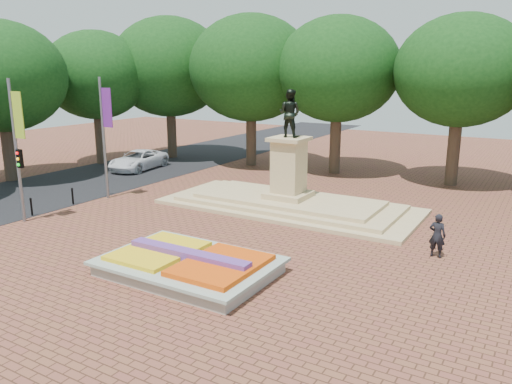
{
  "coord_description": "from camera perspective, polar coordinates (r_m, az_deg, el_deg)",
  "views": [
    {
      "loc": [
        12.0,
        -15.57,
        7.38
      ],
      "look_at": [
        1.19,
        2.54,
        2.2
      ],
      "focal_mm": 35.0,
      "sensor_mm": 36.0,
      "label": 1
    }
  ],
  "objects": [
    {
      "name": "tree_row_street",
      "position": [
        37.45,
        -26.97,
        10.82
      ],
      "size": [
        8.4,
        25.4,
        9.98
      ],
      "color": "#3A2C1F",
      "rests_on": "ground"
    },
    {
      "name": "flower_bed",
      "position": [
        18.8,
        -7.63,
        -8.2
      ],
      "size": [
        6.3,
        4.3,
        0.91
      ],
      "color": "gray",
      "rests_on": "ground"
    },
    {
      "name": "van",
      "position": [
        38.88,
        -13.31,
        3.57
      ],
      "size": [
        3.08,
        5.5,
        1.45
      ],
      "primitive_type": "imported",
      "rotation": [
        0.0,
        0.0,
        0.13
      ],
      "color": "silver",
      "rests_on": "ground"
    },
    {
      "name": "banner_poles",
      "position": [
        26.51,
        -26.17,
        4.79
      ],
      "size": [
        0.88,
        11.17,
        7.0
      ],
      "color": "slate",
      "rests_on": "ground"
    },
    {
      "name": "tree_row_back",
      "position": [
        34.94,
        15.1,
        12.18
      ],
      "size": [
        44.8,
        8.8,
        10.43
      ],
      "color": "#3A2C1F",
      "rests_on": "ground"
    },
    {
      "name": "monument",
      "position": [
        27.23,
        3.73,
        -0.03
      ],
      "size": [
        14.0,
        6.0,
        6.4
      ],
      "color": "tan",
      "rests_on": "ground"
    },
    {
      "name": "ground",
      "position": [
        20.99,
        -6.42,
        -6.87
      ],
      "size": [
        90.0,
        90.0,
        0.0
      ],
      "primitive_type": "plane",
      "color": "brown",
      "rests_on": "ground"
    },
    {
      "name": "pedestrian",
      "position": [
        21.37,
        20.0,
        -4.69
      ],
      "size": [
        0.69,
        0.47,
        1.82
      ],
      "primitive_type": "imported",
      "rotation": [
        0.0,
        0.0,
        3.08
      ],
      "color": "black",
      "rests_on": "ground"
    },
    {
      "name": "bollard_row",
      "position": [
        27.57,
        -26.48,
        -2.08
      ],
      "size": [
        0.12,
        13.12,
        0.98
      ],
      "color": "black",
      "rests_on": "ground"
    },
    {
      "name": "asphalt_street",
      "position": [
        34.73,
        -21.36,
        0.59
      ],
      "size": [
        9.0,
        90.0,
        0.02
      ],
      "primitive_type": "cube",
      "color": "black",
      "rests_on": "ground"
    }
  ]
}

